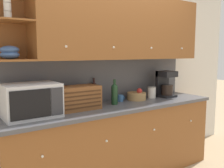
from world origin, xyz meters
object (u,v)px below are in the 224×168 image
object	(u,v)px
microwave	(31,100)
storage_canister	(152,92)
fruit_basket	(137,96)
bread_box	(78,98)
mug	(120,98)
coffee_maker	(165,84)
second_wine_bottle	(94,92)
wine_bottle	(114,93)

from	to	relation	value
microwave	storage_canister	world-z (taller)	microwave
microwave	storage_canister	xyz separation A→B (m)	(1.72, 0.09, -0.09)
fruit_basket	storage_canister	bearing A→B (deg)	-4.23
bread_box	fruit_basket	bearing A→B (deg)	4.67
mug	microwave	bearing A→B (deg)	-172.95
bread_box	storage_canister	bearing A→B (deg)	2.74
microwave	coffee_maker	bearing A→B (deg)	1.76
second_wine_bottle	wine_bottle	world-z (taller)	second_wine_bottle
wine_bottle	coffee_maker	size ratio (longest dim) A/B	0.83
fruit_basket	second_wine_bottle	bearing A→B (deg)	168.30
mug	coffee_maker	distance (m)	0.77
wine_bottle	coffee_maker	distance (m)	0.93
second_wine_bottle	mug	distance (m)	0.37
second_wine_bottle	coffee_maker	xyz separation A→B (m)	(1.10, -0.18, 0.04)
second_wine_bottle	coffee_maker	bearing A→B (deg)	-9.11
fruit_basket	coffee_maker	size ratio (longest dim) A/B	0.68
microwave	coffee_maker	world-z (taller)	coffee_maker
bread_box	wine_bottle	xyz separation A→B (m)	(0.50, -0.00, 0.01)
wine_bottle	storage_canister	bearing A→B (deg)	4.94
microwave	coffee_maker	size ratio (longest dim) A/B	1.42
wine_bottle	fruit_basket	xyz separation A→B (m)	(0.43, 0.08, -0.09)
microwave	bread_box	world-z (taller)	microwave
storage_canister	coffee_maker	xyz separation A→B (m)	(0.24, -0.03, 0.11)
wine_bottle	coffee_maker	xyz separation A→B (m)	(0.93, 0.03, 0.05)
mug	fruit_basket	size ratio (longest dim) A/B	0.39
mug	second_wine_bottle	bearing A→B (deg)	165.95
bread_box	storage_canister	size ratio (longest dim) A/B	2.98
microwave	bread_box	distance (m)	0.54
bread_box	mug	size ratio (longest dim) A/B	4.72
bread_box	fruit_basket	world-z (taller)	bread_box
bread_box	mug	distance (m)	0.69
microwave	wine_bottle	distance (m)	1.04
mug	coffee_maker	size ratio (longest dim) A/B	0.27
coffee_maker	bread_box	bearing A→B (deg)	-179.03
mug	storage_canister	distance (m)	0.52
microwave	second_wine_bottle	size ratio (longest dim) A/B	1.65
bread_box	second_wine_bottle	bearing A→B (deg)	31.64
microwave	mug	xyz separation A→B (m)	(1.21, 0.15, -0.12)
mug	storage_canister	xyz separation A→B (m)	(0.51, -0.06, 0.04)
fruit_basket	storage_canister	xyz separation A→B (m)	(0.26, -0.02, 0.03)
microwave	wine_bottle	xyz separation A→B (m)	(1.03, 0.03, -0.03)
second_wine_bottle	mug	size ratio (longest dim) A/B	3.19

